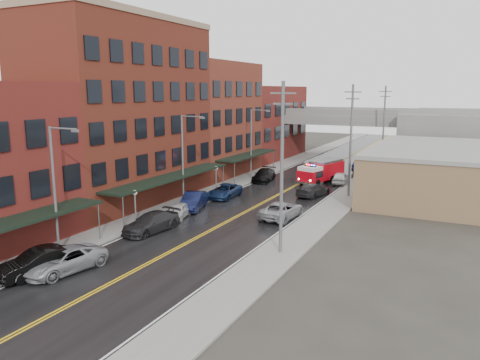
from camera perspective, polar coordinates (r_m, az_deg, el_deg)
The scene contains 34 objects.
ground at distance 26.21m, azimuth -24.01°, elevation -15.87°, with size 220.00×220.00×0.00m, color #2D2B26.
road at distance 49.56m, azimuth 3.56°, elevation -2.39°, with size 11.00×160.00×0.02m, color black.
sidewalk_left at distance 52.72m, azimuth -3.77°, elevation -1.51°, with size 3.00×160.00×0.15m, color slate.
sidewalk_right at distance 47.28m, azimuth 11.75°, elevation -3.18°, with size 3.00×160.00×0.15m, color slate.
curb_left at distance 51.93m, azimuth -2.19°, elevation -1.69°, with size 0.30×160.00×0.15m, color gray.
curb_right at distance 47.70m, azimuth 9.84°, elevation -2.98°, with size 0.30×160.00×0.15m, color gray.
brick_building_b at distance 49.30m, azimuth -14.16°, elevation 7.80°, with size 9.00×20.00×18.00m, color #5F2719.
brick_building_c at distance 63.70m, azimuth -3.78°, elevation 7.38°, with size 9.00×15.00×15.00m, color brown.
brick_building_far at distance 79.39m, azimuth 2.63°, elevation 7.00°, with size 9.00×20.00×12.00m, color maroon.
tan_building at distance 55.27m, azimuth 23.30°, elevation 0.75°, with size 14.00×22.00×5.00m, color olive.
right_far_block at distance 84.81m, azimuth 25.95°, elevation 4.81°, with size 18.00×30.00×8.00m, color slate.
awning_1 at distance 46.46m, azimuth -8.35°, elevation 0.37°, with size 2.60×18.00×3.09m.
awning_2 at distance 61.45m, azimuth 0.97°, elevation 3.04°, with size 2.60×13.00×3.09m.
globe_lamp_1 at distance 40.48m, azimuth -12.68°, elevation -2.33°, with size 0.44×0.44×3.12m.
globe_lamp_2 at distance 51.85m, azimuth -2.94°, elevation 0.81°, with size 0.44×0.44×3.12m.
street_lamp_0 at distance 34.33m, azimuth -21.48°, elevation -0.28°, with size 2.64×0.22×9.00m.
street_lamp_1 at distance 46.41m, azimuth -6.76°, elevation 3.14°, with size 2.64×0.22×9.00m.
street_lamp_2 at distance 60.34m, azimuth 1.58°, elevation 5.00°, with size 2.64×0.22×9.00m.
utility_pole_0 at distance 32.03m, azimuth 5.12°, elevation 1.72°, with size 1.80×0.24×12.00m.
utility_pole_1 at distance 51.04m, azimuth 13.36°, elevation 4.89°, with size 1.80×0.24×12.00m.
utility_pole_2 at distance 70.60m, azimuth 17.11°, elevation 6.30°, with size 1.80×0.24×12.00m.
overpass at distance 78.91m, azimuth 12.76°, elevation 6.71°, with size 40.00×10.00×7.50m.
fire_truck at distance 59.12m, azimuth 9.86°, elevation 1.09°, with size 4.43×7.85×2.74m.
parked_car_left_1 at distance 32.14m, azimuth -23.30°, elevation -9.21°, with size 1.76×5.06×1.67m, color black.
parked_car_left_2 at distance 32.16m, azimuth -20.66°, elevation -9.14°, with size 2.52×5.46×1.52m, color gray.
parked_car_left_3 at distance 38.90m, azimuth -10.78°, elevation -5.12°, with size 2.20×5.41×1.57m, color #252528.
parked_car_left_4 at distance 42.71m, azimuth -7.57°, elevation -3.74°, with size 1.58×3.92×1.34m, color silver.
parked_car_left_5 at distance 45.55m, azimuth -5.70°, elevation -2.56°, with size 1.76×5.04×1.66m, color black.
parked_car_left_6 at distance 50.31m, azimuth -1.88°, elevation -1.35°, with size 2.37×5.15×1.43m, color #132549.
parked_car_left_7 at distance 59.45m, azimuth 2.95°, elevation 0.60°, with size 2.15×5.30×1.54m, color black.
parked_car_right_0 at distance 42.40m, azimuth 5.10°, elevation -3.66°, with size 2.53×5.49×1.53m, color #929499.
parked_car_right_1 at distance 51.56m, azimuth 8.90°, elevation -1.18°, with size 2.00×4.93×1.43m, color #28282A.
parked_car_right_2 at distance 59.00m, azimuth 12.14°, elevation 0.26°, with size 1.75×4.35×1.48m, color silver.
parked_car_right_3 at distance 68.88m, azimuth 14.66°, elevation 1.71°, with size 1.70×4.87×1.60m, color black.
Camera 1 is at (18.64, -14.48, 11.40)m, focal length 35.00 mm.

